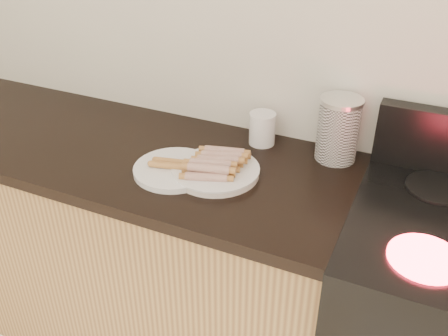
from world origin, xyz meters
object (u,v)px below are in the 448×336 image
at_px(side_plate, 174,169).
at_px(mug, 262,129).
at_px(main_plate, 216,172).
at_px(canister, 338,129).

height_order(side_plate, mug, mug).
bearing_deg(side_plate, mug, 58.24).
relative_size(main_plate, mug, 2.41).
xyz_separation_m(canister, mug, (-0.26, -0.00, -0.05)).
bearing_deg(main_plate, canister, 39.24).
bearing_deg(side_plate, main_plate, 18.43).
distance_m(side_plate, canister, 0.54).
height_order(side_plate, canister, canister).
relative_size(main_plate, side_plate, 1.05).
relative_size(side_plate, mug, 2.28).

